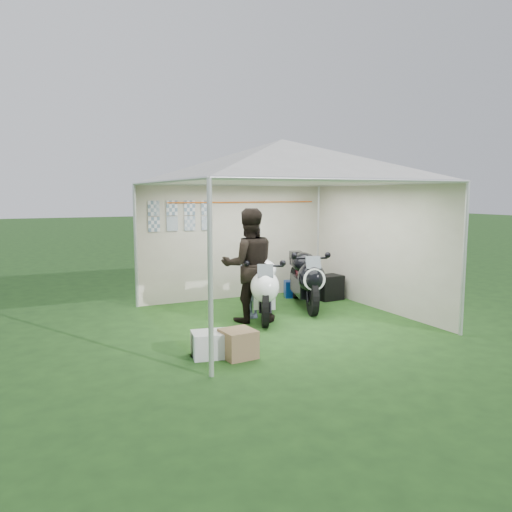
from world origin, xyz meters
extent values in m
plane|color=#1F4319|center=(0.00, 0.00, 0.00)|extent=(80.00, 80.00, 0.00)
cylinder|color=silver|center=(-2.00, -2.00, 1.15)|extent=(0.06, 0.06, 2.30)
cylinder|color=silver|center=(2.00, -2.00, 1.15)|extent=(0.06, 0.06, 2.30)
cylinder|color=silver|center=(-2.00, 2.00, 1.15)|extent=(0.06, 0.06, 2.30)
cylinder|color=silver|center=(2.00, 2.00, 1.15)|extent=(0.06, 0.06, 2.30)
cube|color=beige|center=(0.00, 2.00, 1.15)|extent=(4.00, 0.02, 2.30)
cube|color=beige|center=(-2.00, 0.00, 1.15)|extent=(0.02, 4.00, 2.30)
cube|color=beige|center=(2.00, 0.00, 1.15)|extent=(0.02, 4.00, 2.30)
pyramid|color=white|center=(0.00, 0.00, 2.65)|extent=(5.66, 5.66, 0.70)
cube|color=#99A5B7|center=(-1.65, 1.98, 1.85)|extent=(0.22, 0.02, 0.28)
cube|color=#99A5B7|center=(-1.30, 1.98, 1.85)|extent=(0.22, 0.02, 0.28)
cube|color=#99A5B7|center=(-0.95, 1.98, 1.85)|extent=(0.22, 0.01, 0.28)
cube|color=#99A5B7|center=(-0.60, 1.98, 1.85)|extent=(0.22, 0.01, 0.28)
cube|color=#99A5B7|center=(-1.65, 1.98, 1.55)|extent=(0.22, 0.02, 0.28)
cube|color=#99A5B7|center=(-1.30, 1.98, 1.55)|extent=(0.22, 0.01, 0.28)
cube|color=#99A5B7|center=(-0.95, 1.98, 1.55)|extent=(0.22, 0.02, 0.28)
cube|color=#99A5B7|center=(-0.60, 1.98, 1.55)|extent=(0.22, 0.01, 0.28)
cylinder|color=#D8590C|center=(0.20, 1.97, 1.95)|extent=(3.20, 0.02, 0.02)
cylinder|color=black|center=(-0.47, -0.33, 0.31)|extent=(0.35, 0.61, 0.62)
cylinder|color=black|center=(0.12, 0.99, 0.31)|extent=(0.39, 0.63, 0.62)
cube|color=white|center=(-0.19, 0.28, 0.39)|extent=(0.72, 1.04, 0.31)
ellipsoid|color=white|center=(-0.42, -0.24, 0.64)|extent=(0.68, 0.76, 0.52)
ellipsoid|color=white|center=(-0.15, 0.38, 0.81)|extent=(0.67, 0.77, 0.36)
cube|color=black|center=(0.02, 0.76, 0.74)|extent=(0.50, 0.68, 0.14)
cube|color=white|center=(0.16, 1.07, 0.83)|extent=(0.33, 0.38, 0.19)
cube|color=black|center=(-0.02, 0.66, 0.57)|extent=(0.33, 0.56, 0.10)
cube|color=#3F474C|center=(-0.48, -0.35, 0.91)|extent=(0.29, 0.24, 0.22)
cylinder|color=black|center=(0.61, -0.02, 0.32)|extent=(0.31, 0.64, 0.64)
cylinder|color=black|center=(1.11, 1.40, 0.32)|extent=(0.36, 0.66, 0.64)
cube|color=black|center=(0.84, 0.64, 0.41)|extent=(0.68, 1.08, 0.32)
ellipsoid|color=black|center=(0.65, 0.09, 0.66)|extent=(0.67, 0.76, 0.53)
ellipsoid|color=black|center=(0.88, 0.74, 0.83)|extent=(0.66, 0.78, 0.38)
cube|color=black|center=(1.02, 1.14, 0.77)|extent=(0.47, 0.70, 0.15)
cube|color=black|center=(1.14, 1.48, 0.85)|extent=(0.33, 0.38, 0.19)
cube|color=maroon|center=(0.98, 1.04, 0.59)|extent=(0.30, 0.59, 0.11)
cube|color=#3F474C|center=(0.60, -0.04, 0.94)|extent=(0.29, 0.23, 0.22)
cylinder|color=white|center=(0.57, -0.14, 0.66)|extent=(0.37, 0.15, 0.38)
cube|color=#103BAC|center=(1.14, 1.50, 0.17)|extent=(0.52, 0.41, 0.34)
imported|color=black|center=(-0.54, 0.14, 0.94)|extent=(1.06, 0.90, 1.89)
imported|color=slate|center=(-0.37, 0.41, 0.80)|extent=(0.43, 0.61, 1.61)
cube|color=black|center=(1.64, 1.01, 0.25)|extent=(0.52, 0.42, 0.49)
cube|color=silver|center=(-1.75, -1.32, 0.16)|extent=(0.56, 0.47, 0.33)
cube|color=olive|center=(-1.44, -1.50, 0.18)|extent=(0.45, 0.45, 0.37)
camera|label=1|loc=(-3.94, -7.29, 2.12)|focal=35.00mm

